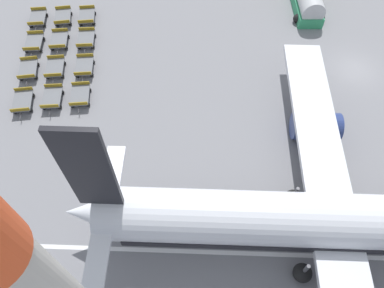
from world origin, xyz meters
The scene contains 15 objects.
ground_plane centered at (0.00, 0.00, 0.00)m, with size 500.00×500.00×0.00m, color gray.
airplane centered at (16.37, -4.22, 2.82)m, with size 33.21×36.36×12.04m.
baggage_dolly_row_near_col_a centered at (-4.72, -31.12, 0.47)m, with size 3.19×1.91×0.92m.
baggage_dolly_row_near_col_b centered at (-1.12, -30.41, 0.47)m, with size 3.18×1.88×0.92m.
baggage_dolly_row_near_col_c centered at (2.42, -29.87, 0.47)m, with size 3.20×2.00×0.92m.
baggage_dolly_row_near_col_d centered at (6.16, -29.18, 0.47)m, with size 3.20×1.97×0.92m.
baggage_dolly_row_mid_a_col_a centered at (-5.08, -28.61, 0.47)m, with size 3.20×2.01×0.92m.
baggage_dolly_row_mid_a_col_b centered at (-1.60, -28.08, 0.47)m, with size 3.19×1.91×0.92m.
baggage_dolly_row_mid_a_col_c centered at (2.08, -27.49, 0.47)m, with size 3.19×1.92×0.92m.
baggage_dolly_row_mid_a_col_d centered at (5.60, -26.78, 0.47)m, with size 3.18×1.88×0.92m.
baggage_dolly_row_mid_b_col_a centered at (-5.33, -26.20, 0.47)m, with size 3.19×1.93×0.92m.
baggage_dolly_row_mid_b_col_b centered at (-1.93, -25.53, 0.47)m, with size 3.18×1.87×0.92m.
baggage_dolly_row_mid_b_col_c centered at (1.72, -24.87, 0.47)m, with size 3.18×1.89×0.92m.
baggage_dolly_row_mid_b_col_d centered at (5.20, -24.44, 0.47)m, with size 3.19×1.91×0.92m.
stand_guidance_stripe centered at (17.89, -11.81, 0.00)m, with size 1.32×33.94×0.01m.
Camera 1 is at (25.84, -13.43, 24.97)m, focal length 35.00 mm.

